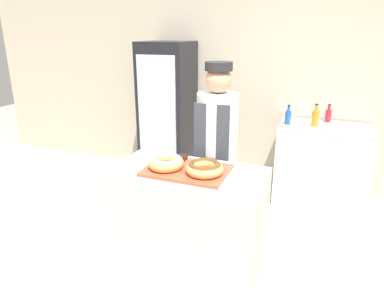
{
  "coord_description": "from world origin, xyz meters",
  "views": [
    {
      "loc": [
        0.86,
        -2.1,
        1.87
      ],
      "look_at": [
        0.0,
        0.1,
        1.09
      ],
      "focal_mm": 32.0,
      "sensor_mm": 36.0,
      "label": 1
    }
  ],
  "objects_px": {
    "beverage_fridge": "(168,113)",
    "bottle_red": "(328,115)",
    "donut_chocolate_glaze": "(204,168)",
    "chest_freezer": "(321,164)",
    "bottle_blue": "(288,117)",
    "serving_tray": "(187,170)",
    "donut_light_glaze": "(166,162)",
    "brownie_back_left": "(182,158)",
    "brownie_back_right": "(208,161)",
    "bottle_orange": "(315,118)",
    "baker_person": "(216,153)"
  },
  "relations": [
    {
      "from": "baker_person",
      "to": "bottle_red",
      "type": "xyz_separation_m",
      "value": [
        0.88,
        1.4,
        0.1
      ]
    },
    {
      "from": "donut_light_glaze",
      "to": "brownie_back_left",
      "type": "xyz_separation_m",
      "value": [
        0.04,
        0.2,
        -0.03
      ]
    },
    {
      "from": "chest_freezer",
      "to": "bottle_blue",
      "type": "height_order",
      "value": "bottle_blue"
    },
    {
      "from": "beverage_fridge",
      "to": "bottle_blue",
      "type": "bearing_deg",
      "value": -2.12
    },
    {
      "from": "donut_light_glaze",
      "to": "baker_person",
      "type": "xyz_separation_m",
      "value": [
        0.19,
        0.62,
        -0.11
      ]
    },
    {
      "from": "serving_tray",
      "to": "bottle_orange",
      "type": "bearing_deg",
      "value": 65.3
    },
    {
      "from": "brownie_back_left",
      "to": "beverage_fridge",
      "type": "relative_size",
      "value": 0.04
    },
    {
      "from": "beverage_fridge",
      "to": "bottle_red",
      "type": "distance_m",
      "value": 1.92
    },
    {
      "from": "donut_light_glaze",
      "to": "brownie_back_left",
      "type": "bearing_deg",
      "value": 78.9
    },
    {
      "from": "donut_light_glaze",
      "to": "bottle_blue",
      "type": "bearing_deg",
      "value": 69.36
    },
    {
      "from": "bottle_red",
      "to": "donut_light_glaze",
      "type": "bearing_deg",
      "value": -117.95
    },
    {
      "from": "donut_chocolate_glaze",
      "to": "bottle_red",
      "type": "relative_size",
      "value": 1.28
    },
    {
      "from": "baker_person",
      "to": "bottle_red",
      "type": "relative_size",
      "value": 8.06
    },
    {
      "from": "bottle_red",
      "to": "bottle_orange",
      "type": "distance_m",
      "value": 0.28
    },
    {
      "from": "donut_chocolate_glaze",
      "to": "bottle_red",
      "type": "bearing_deg",
      "value": 68.95
    },
    {
      "from": "brownie_back_left",
      "to": "beverage_fridge",
      "type": "bearing_deg",
      "value": 118.63
    },
    {
      "from": "chest_freezer",
      "to": "bottle_red",
      "type": "bearing_deg",
      "value": 87.26
    },
    {
      "from": "donut_light_glaze",
      "to": "bottle_blue",
      "type": "xyz_separation_m",
      "value": [
        0.66,
        1.74,
        -0.0
      ]
    },
    {
      "from": "baker_person",
      "to": "bottle_orange",
      "type": "xyz_separation_m",
      "value": [
        0.75,
        1.15,
        0.12
      ]
    },
    {
      "from": "bottle_blue",
      "to": "donut_chocolate_glaze",
      "type": "bearing_deg",
      "value": -101.77
    },
    {
      "from": "brownie_back_left",
      "to": "baker_person",
      "type": "relative_size",
      "value": 0.05
    },
    {
      "from": "chest_freezer",
      "to": "donut_chocolate_glaze",
      "type": "bearing_deg",
      "value": -112.98
    },
    {
      "from": "serving_tray",
      "to": "brownie_back_left",
      "type": "distance_m",
      "value": 0.19
    },
    {
      "from": "brownie_back_right",
      "to": "beverage_fridge",
      "type": "bearing_deg",
      "value": 124.25
    },
    {
      "from": "chest_freezer",
      "to": "bottle_orange",
      "type": "relative_size",
      "value": 3.9
    },
    {
      "from": "beverage_fridge",
      "to": "brownie_back_right",
      "type": "bearing_deg",
      "value": -55.75
    },
    {
      "from": "donut_chocolate_glaze",
      "to": "brownie_back_left",
      "type": "distance_m",
      "value": 0.32
    },
    {
      "from": "brownie_back_left",
      "to": "serving_tray",
      "type": "bearing_deg",
      "value": -55.36
    },
    {
      "from": "baker_person",
      "to": "chest_freezer",
      "type": "height_order",
      "value": "baker_person"
    },
    {
      "from": "chest_freezer",
      "to": "donut_light_glaze",
      "type": "bearing_deg",
      "value": -120.4
    },
    {
      "from": "donut_light_glaze",
      "to": "serving_tray",
      "type": "bearing_deg",
      "value": 15.18
    },
    {
      "from": "beverage_fridge",
      "to": "chest_freezer",
      "type": "height_order",
      "value": "beverage_fridge"
    },
    {
      "from": "brownie_back_right",
      "to": "brownie_back_left",
      "type": "bearing_deg",
      "value": 180.0
    },
    {
      "from": "serving_tray",
      "to": "brownie_back_right",
      "type": "distance_m",
      "value": 0.19
    },
    {
      "from": "bottle_blue",
      "to": "beverage_fridge",
      "type": "bearing_deg",
      "value": 177.88
    },
    {
      "from": "serving_tray",
      "to": "beverage_fridge",
      "type": "height_order",
      "value": "beverage_fridge"
    },
    {
      "from": "beverage_fridge",
      "to": "chest_freezer",
      "type": "xyz_separation_m",
      "value": [
        1.89,
        0.01,
        -0.43
      ]
    },
    {
      "from": "serving_tray",
      "to": "brownie_back_right",
      "type": "xyz_separation_m",
      "value": [
        0.11,
        0.16,
        0.03
      ]
    },
    {
      "from": "bottle_red",
      "to": "donut_chocolate_glaze",
      "type": "bearing_deg",
      "value": -111.05
    },
    {
      "from": "donut_chocolate_glaze",
      "to": "brownie_back_right",
      "type": "xyz_separation_m",
      "value": [
        -0.04,
        0.2,
        -0.03
      ]
    },
    {
      "from": "brownie_back_left",
      "to": "chest_freezer",
      "type": "relative_size",
      "value": 0.08
    },
    {
      "from": "brownie_back_left",
      "to": "beverage_fridge",
      "type": "xyz_separation_m",
      "value": [
        -0.87,
        1.6,
        -0.07
      ]
    },
    {
      "from": "brownie_back_right",
      "to": "chest_freezer",
      "type": "bearing_deg",
      "value": 63.44
    },
    {
      "from": "bottle_blue",
      "to": "serving_tray",
      "type": "bearing_deg",
      "value": -106.67
    },
    {
      "from": "bottle_blue",
      "to": "bottle_red",
      "type": "bearing_deg",
      "value": 33.4
    },
    {
      "from": "beverage_fridge",
      "to": "bottle_orange",
      "type": "height_order",
      "value": "beverage_fridge"
    },
    {
      "from": "brownie_back_left",
      "to": "bottle_blue",
      "type": "bearing_deg",
      "value": 68.21
    },
    {
      "from": "donut_chocolate_glaze",
      "to": "bottle_orange",
      "type": "xyz_separation_m",
      "value": [
        0.65,
        1.76,
        0.01
      ]
    },
    {
      "from": "bottle_red",
      "to": "bottle_blue",
      "type": "relative_size",
      "value": 0.93
    },
    {
      "from": "bottle_orange",
      "to": "bottle_blue",
      "type": "xyz_separation_m",
      "value": [
        -0.28,
        -0.02,
        -0.01
      ]
    }
  ]
}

